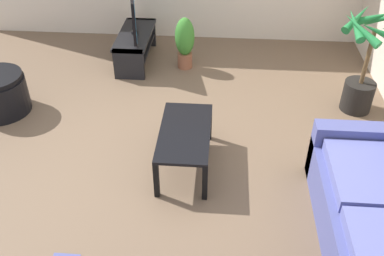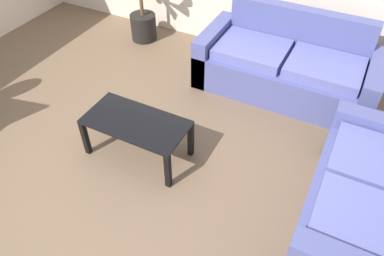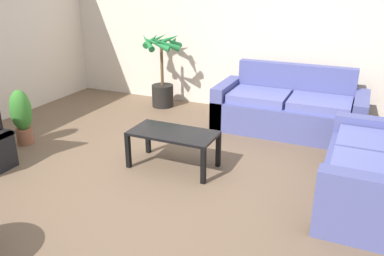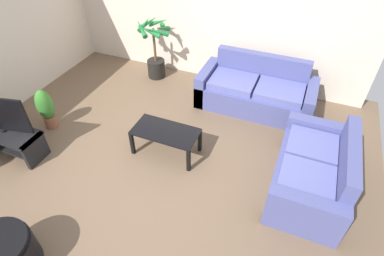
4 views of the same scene
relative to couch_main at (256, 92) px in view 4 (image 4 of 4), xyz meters
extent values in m
plane|color=brown|center=(-1.12, -2.28, -0.30)|extent=(6.60, 6.60, 0.00)
cube|color=beige|center=(-1.12, 0.72, 1.05)|extent=(6.00, 0.06, 2.70)
cube|color=#4C518C|center=(0.00, -0.03, -0.09)|extent=(2.04, 0.90, 0.42)
cube|color=#4C518C|center=(0.00, 0.34, 0.36)|extent=(1.68, 0.16, 0.48)
cube|color=#4C518C|center=(-0.93, -0.03, 0.01)|extent=(0.18, 0.90, 0.62)
cube|color=#4C518C|center=(0.93, -0.03, 0.01)|extent=(0.18, 0.90, 0.62)
cube|color=#5D63A4|center=(-0.42, -0.08, 0.18)|extent=(0.80, 0.66, 0.12)
cube|color=#5D63A4|center=(0.42, -0.08, 0.18)|extent=(0.80, 0.66, 0.12)
cube|color=#4C518C|center=(1.13, -1.60, -0.09)|extent=(0.90, 1.66, 0.42)
cube|color=#4C518C|center=(1.50, -1.60, 0.36)|extent=(0.16, 1.30, 0.48)
cube|color=#4C518C|center=(1.13, -2.34, 0.01)|extent=(0.90, 0.18, 0.62)
cube|color=#4C518C|center=(1.13, -0.86, 0.01)|extent=(0.90, 0.18, 0.62)
cube|color=#5D63A4|center=(1.08, -1.92, 0.18)|extent=(0.66, 0.61, 0.12)
cube|color=#5D63A4|center=(1.08, -1.27, 0.18)|extent=(0.66, 0.61, 0.12)
cube|color=black|center=(-3.20, -2.63, 0.11)|extent=(1.10, 0.45, 0.04)
cube|color=black|center=(-3.20, -2.63, -0.11)|extent=(1.02, 0.39, 0.03)
cube|color=black|center=(-2.68, -2.63, -0.09)|extent=(0.06, 0.41, 0.43)
cylinder|color=black|center=(-3.20, -2.63, 0.15)|extent=(0.10, 0.10, 0.04)
cube|color=black|center=(-0.97, -1.71, 0.12)|extent=(0.99, 0.50, 0.03)
cube|color=black|center=(-1.44, -1.94, -0.10)|extent=(0.05, 0.05, 0.40)
cube|color=black|center=(-0.51, -1.94, -0.10)|extent=(0.05, 0.05, 0.40)
cube|color=black|center=(-1.44, -1.49, -0.10)|extent=(0.05, 0.05, 0.40)
cube|color=black|center=(-0.51, -1.49, -0.10)|extent=(0.05, 0.05, 0.40)
cylinder|color=black|center=(-2.17, 0.27, -0.12)|extent=(0.36, 0.36, 0.37)
cylinder|color=brown|center=(-2.17, 0.27, 0.41)|extent=(0.05, 0.05, 0.68)
cone|color=#1F7337|center=(-1.95, 0.25, 0.80)|extent=(0.14, 0.45, 0.25)
cone|color=#1F7337|center=(-2.00, 0.39, 0.80)|extent=(0.33, 0.41, 0.25)
cone|color=#1F7337|center=(-2.16, 0.49, 0.80)|extent=(0.46, 0.12, 0.26)
cone|color=#1F7337|center=(-2.34, 0.38, 0.80)|extent=(0.32, 0.40, 0.24)
cone|color=#1F7337|center=(-2.36, 0.29, 0.80)|extent=(0.14, 0.40, 0.23)
cone|color=#1F7337|center=(-2.33, 0.09, 0.80)|extent=(0.42, 0.39, 0.26)
cone|color=#1F7337|center=(-2.14, 0.04, 0.80)|extent=(0.48, 0.16, 0.26)
cone|color=#1F7337|center=(-2.01, 0.07, 0.80)|extent=(0.45, 0.40, 0.28)
cylinder|color=brown|center=(-3.07, -1.91, -0.19)|extent=(0.21, 0.21, 0.21)
ellipsoid|color=#387D2B|center=(-3.07, -1.91, 0.16)|extent=(0.27, 0.27, 0.54)
camera|label=1|loc=(2.42, -1.38, 2.69)|focal=40.72mm
camera|label=2|loc=(0.67, -3.77, 2.46)|focal=34.67mm
camera|label=3|loc=(0.90, -5.38, 1.77)|focal=36.70mm
camera|label=4|loc=(0.70, -4.73, 3.13)|focal=28.68mm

